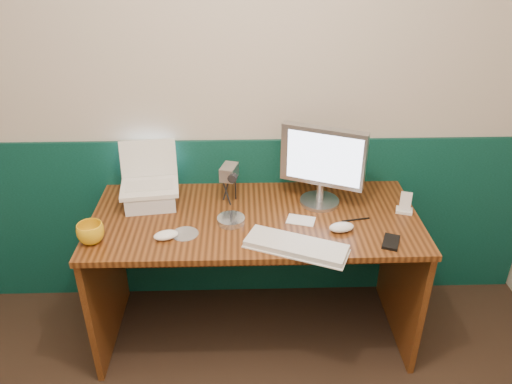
{
  "coord_description": "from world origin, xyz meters",
  "views": [
    {
      "loc": [
        0.09,
        -0.69,
        2.04
      ],
      "look_at": [
        0.15,
        1.23,
        0.97
      ],
      "focal_mm": 35.0,
      "sensor_mm": 36.0,
      "label": 1
    }
  ],
  "objects_px": {
    "laptop": "(147,169)",
    "camcorder": "(230,186)",
    "desk": "(255,277)",
    "keyboard": "(296,247)",
    "mug": "(91,233)",
    "monitor": "(322,166)"
  },
  "relations": [
    {
      "from": "monitor",
      "to": "mug",
      "type": "height_order",
      "value": "monitor"
    },
    {
      "from": "monitor",
      "to": "mug",
      "type": "relative_size",
      "value": 3.44
    },
    {
      "from": "desk",
      "to": "monitor",
      "type": "bearing_deg",
      "value": 20.21
    },
    {
      "from": "desk",
      "to": "mug",
      "type": "bearing_deg",
      "value": -165.14
    },
    {
      "from": "desk",
      "to": "monitor",
      "type": "distance_m",
      "value": 0.68
    },
    {
      "from": "desk",
      "to": "keyboard",
      "type": "relative_size",
      "value": 3.59
    },
    {
      "from": "keyboard",
      "to": "camcorder",
      "type": "relative_size",
      "value": 2.5
    },
    {
      "from": "laptop",
      "to": "mug",
      "type": "distance_m",
      "value": 0.42
    },
    {
      "from": "laptop",
      "to": "camcorder",
      "type": "bearing_deg",
      "value": -4.69
    },
    {
      "from": "laptop",
      "to": "camcorder",
      "type": "xyz_separation_m",
      "value": [
        0.4,
        0.02,
        -0.11
      ]
    },
    {
      "from": "laptop",
      "to": "mug",
      "type": "relative_size",
      "value": 2.34
    },
    {
      "from": "mug",
      "to": "keyboard",
      "type": "bearing_deg",
      "value": -5.09
    },
    {
      "from": "laptop",
      "to": "desk",
      "type": "bearing_deg",
      "value": -21.65
    },
    {
      "from": "laptop",
      "to": "keyboard",
      "type": "distance_m",
      "value": 0.83
    },
    {
      "from": "keyboard",
      "to": "camcorder",
      "type": "bearing_deg",
      "value": 148.29
    },
    {
      "from": "camcorder",
      "to": "monitor",
      "type": "bearing_deg",
      "value": 12.36
    },
    {
      "from": "laptop",
      "to": "camcorder",
      "type": "height_order",
      "value": "laptop"
    },
    {
      "from": "laptop",
      "to": "monitor",
      "type": "bearing_deg",
      "value": -8.15
    },
    {
      "from": "monitor",
      "to": "keyboard",
      "type": "relative_size",
      "value": 0.93
    },
    {
      "from": "keyboard",
      "to": "mug",
      "type": "distance_m",
      "value": 0.92
    },
    {
      "from": "desk",
      "to": "laptop",
      "type": "relative_size",
      "value": 5.65
    },
    {
      "from": "laptop",
      "to": "keyboard",
      "type": "bearing_deg",
      "value": -37.96
    }
  ]
}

